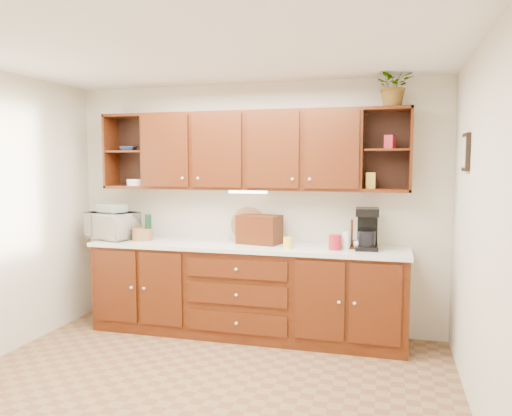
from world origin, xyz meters
The scene contains 25 objects.
floor centered at (0.00, 0.00, 0.00)m, with size 4.00×4.00×0.00m, color olive.
ceiling centered at (0.00, 0.00, 2.60)m, with size 4.00×4.00×0.00m, color white.
back_wall centered at (0.00, 1.75, 1.30)m, with size 4.00×4.00×0.00m, color beige.
right_wall centered at (2.00, 0.00, 1.30)m, with size 3.50×3.50×0.00m, color beige.
base_cabinets centered at (0.00, 1.45, 0.45)m, with size 3.20×0.60×0.90m, color #381406.
countertop centered at (0.00, 1.44, 0.92)m, with size 3.24×0.64×0.04m, color white.
upper_cabinets centered at (0.01, 1.59, 1.89)m, with size 3.20×0.33×0.80m.
undercabinet_light centered at (0.00, 1.53, 1.47)m, with size 0.40×0.05×0.03m, color white.
framed_picture centered at (1.98, 0.90, 1.85)m, with size 0.03×0.24×0.30m, color black.
wicker_basket centered at (-1.15, 1.44, 1.00)m, with size 0.22×0.22×0.13m, color olive.
microwave centered at (-1.52, 1.45, 1.09)m, with size 0.53×0.36×0.29m, color beige.
towel_stack centered at (-1.52, 1.45, 1.27)m, with size 0.28×0.20×0.08m, color #D0C261.
wine_bottle centered at (-1.09, 1.45, 1.08)m, with size 0.07×0.07×0.28m, color black.
woven_tray centered at (-0.03, 1.65, 0.95)m, with size 0.37×0.37×0.02m, color olive.
bread_box centered at (0.12, 1.54, 1.09)m, with size 0.42×0.26×0.29m, color #381406.
mug_tree centered at (1.06, 1.50, 0.98)m, with size 0.26×0.26×0.28m.
canister_red centered at (0.91, 1.37, 1.01)m, with size 0.12×0.12×0.14m, color #A41725.
canister_white centered at (1.01, 1.43, 1.03)m, with size 0.07×0.07×0.17m, color white.
canister_yellow centered at (0.46, 1.34, 0.99)m, with size 0.09×0.09×0.11m, color yellow.
coffee_maker centered at (1.20, 1.49, 1.13)m, with size 0.23×0.29×0.40m.
bowl_stack centered at (-1.37, 1.57, 1.92)m, with size 0.18×0.18×0.04m, color #26448D.
plate_stack centered at (-1.27, 1.55, 1.56)m, with size 0.20×0.20×0.07m, color white.
pantry_box_yellow centered at (1.22, 1.57, 1.60)m, with size 0.09×0.07×0.15m, color yellow.
pantry_box_red centered at (1.39, 1.56, 1.96)m, with size 0.09×0.08×0.13m, color #A41725.
potted_plant centered at (1.42, 1.55, 2.49)m, with size 0.36×0.31×0.40m, color #999999.
Camera 1 is at (1.40, -3.37, 1.76)m, focal length 35.00 mm.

